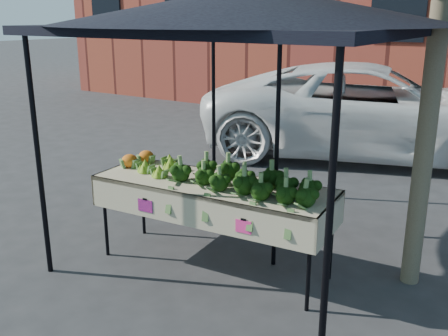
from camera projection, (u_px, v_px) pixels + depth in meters
ground at (208, 266)px, 5.20m from camera, size 90.00×90.00×0.00m
table at (213, 225)px, 5.07m from camera, size 2.46×1.00×0.90m
canopy at (250, 129)px, 5.10m from camera, size 3.16×3.16×2.74m
broccoli_heap at (246, 176)px, 4.74m from camera, size 1.53×0.56×0.25m
romanesco_cluster at (162, 162)px, 5.29m from camera, size 0.42×0.56×0.19m
cauliflower_pair at (138, 157)px, 5.52m from camera, size 0.22×0.42×0.17m
street_tree at (440, 16)px, 4.21m from camera, size 2.50×2.50×4.92m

